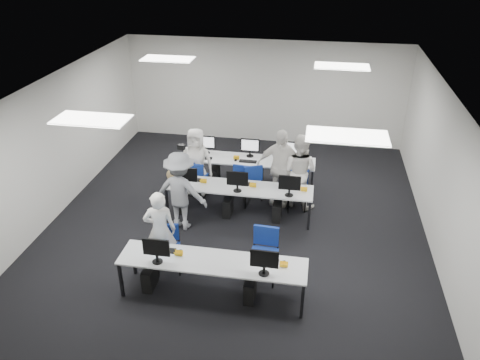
% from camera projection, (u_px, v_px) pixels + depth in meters
% --- Properties ---
extents(room, '(9.00, 9.02, 3.00)m').
position_uv_depth(room, '(237.00, 159.00, 9.59)').
color(room, black).
rests_on(room, ground).
extents(ceiling_panels, '(5.20, 4.60, 0.02)m').
position_uv_depth(ceiling_panels, '(237.00, 88.00, 8.88)').
color(ceiling_panels, white).
rests_on(ceiling_panels, room).
extents(desk_front, '(3.20, 0.70, 0.73)m').
position_uv_depth(desk_front, '(212.00, 263.00, 7.89)').
color(desk_front, silver).
rests_on(desk_front, ground).
extents(desk_mid, '(3.20, 0.70, 0.73)m').
position_uv_depth(desk_mid, '(239.00, 189.00, 10.15)').
color(desk_mid, silver).
rests_on(desk_mid, ground).
extents(desk_back, '(3.20, 0.70, 0.73)m').
position_uv_depth(desk_back, '(249.00, 161.00, 11.36)').
color(desk_back, silver).
rests_on(desk_back, ground).
extents(equipment_front, '(2.51, 0.41, 1.19)m').
position_uv_depth(equipment_front, '(202.00, 278.00, 8.06)').
color(equipment_front, '#0D57B2').
rests_on(equipment_front, desk_front).
extents(equipment_mid, '(2.91, 0.41, 1.19)m').
position_uv_depth(equipment_mid, '(230.00, 201.00, 10.31)').
color(equipment_mid, white).
rests_on(equipment_mid, desk_mid).
extents(equipment_back, '(2.91, 0.41, 1.19)m').
position_uv_depth(equipment_back, '(256.00, 173.00, 11.50)').
color(equipment_back, white).
rests_on(equipment_back, desk_back).
extents(chair_0, '(0.53, 0.56, 0.87)m').
position_uv_depth(chair_0, '(169.00, 256.00, 8.72)').
color(chair_0, navy).
rests_on(chair_0, ground).
extents(chair_1, '(0.51, 0.55, 0.98)m').
position_uv_depth(chair_1, '(264.00, 263.00, 8.47)').
color(chair_1, navy).
rests_on(chair_1, ground).
extents(chair_2, '(0.57, 0.60, 0.89)m').
position_uv_depth(chair_2, '(191.00, 189.00, 10.94)').
color(chair_2, navy).
rests_on(chair_2, ground).
extents(chair_3, '(0.47, 0.51, 0.88)m').
position_uv_depth(chair_3, '(240.00, 192.00, 10.84)').
color(chair_3, navy).
rests_on(chair_3, ground).
extents(chair_4, '(0.51, 0.54, 0.86)m').
position_uv_depth(chair_4, '(295.00, 197.00, 10.64)').
color(chair_4, navy).
rests_on(chair_4, ground).
extents(chair_5, '(0.46, 0.50, 0.92)m').
position_uv_depth(chair_5, '(197.00, 184.00, 11.13)').
color(chair_5, navy).
rests_on(chair_5, ground).
extents(chair_6, '(0.59, 0.61, 0.92)m').
position_uv_depth(chair_6, '(251.00, 186.00, 11.06)').
color(chair_6, navy).
rests_on(chair_6, ground).
extents(chair_7, '(0.50, 0.54, 0.88)m').
position_uv_depth(chair_7, '(297.00, 190.00, 10.94)').
color(chair_7, navy).
rests_on(chair_7, ground).
extents(handbag, '(0.43, 0.36, 0.30)m').
position_uv_depth(handbag, '(174.00, 176.00, 10.25)').
color(handbag, olive).
rests_on(handbag, desk_mid).
extents(student_0, '(0.65, 0.50, 1.60)m').
position_uv_depth(student_0, '(160.00, 230.00, 8.54)').
color(student_0, white).
rests_on(student_0, ground).
extents(student_1, '(1.04, 0.95, 1.75)m').
position_uv_depth(student_1, '(299.00, 171.00, 10.49)').
color(student_1, white).
rests_on(student_1, ground).
extents(student_2, '(0.81, 0.54, 1.64)m').
position_uv_depth(student_2, '(196.00, 162.00, 11.02)').
color(student_2, white).
rests_on(student_2, ground).
extents(student_3, '(1.12, 0.59, 1.83)m').
position_uv_depth(student_3, '(280.00, 168.00, 10.54)').
color(student_3, white).
rests_on(student_3, ground).
extents(photographer, '(1.20, 0.78, 1.74)m').
position_uv_depth(photographer, '(180.00, 191.00, 9.68)').
color(photographer, gray).
rests_on(photographer, ground).
extents(dslr_camera, '(0.16, 0.20, 0.10)m').
position_uv_depth(dslr_camera, '(181.00, 147.00, 9.39)').
color(dslr_camera, black).
rests_on(dslr_camera, photographer).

